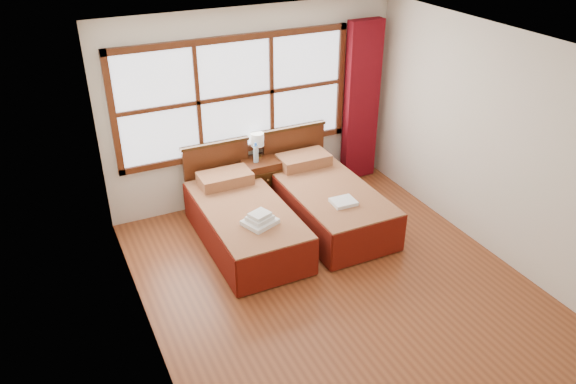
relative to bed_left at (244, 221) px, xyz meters
name	(u,v)px	position (x,y,z in m)	size (l,w,h in m)	color
floor	(334,282)	(0.59, -1.20, -0.29)	(4.50, 4.50, 0.00)	brown
ceiling	(345,49)	(0.59, -1.20, 2.31)	(4.50, 4.50, 0.00)	white
wall_back	(253,107)	(0.59, 1.05, 1.01)	(4.00, 4.00, 0.00)	silver
wall_left	(138,224)	(-1.41, -1.20, 1.01)	(4.50, 4.50, 0.00)	silver
wall_right	(491,143)	(2.59, -1.20, 1.01)	(4.50, 4.50, 0.00)	silver
window	(235,96)	(0.34, 1.01, 1.21)	(3.16, 0.06, 1.56)	white
curtain	(361,102)	(2.19, 0.91, 0.88)	(0.50, 0.16, 2.30)	maroon
bed_left	(244,221)	(0.00, 0.00, 0.00)	(0.99, 2.01, 0.95)	#381F0B
bed_right	(326,200)	(1.14, 0.00, 0.01)	(1.01, 2.03, 0.98)	#381F0B
nightstand	(261,181)	(0.57, 0.80, 0.03)	(0.48, 0.48, 0.65)	#4F2411
towels_left	(260,220)	(0.02, -0.48, 0.28)	(0.43, 0.41, 0.15)	white
towels_right	(343,202)	(1.09, -0.51, 0.25)	(0.29, 0.26, 0.04)	white
lamp	(257,140)	(0.58, 0.91, 0.60)	(0.18, 0.18, 0.34)	gold
bottle_near	(256,153)	(0.50, 0.78, 0.48)	(0.07, 0.07, 0.27)	#A3C1D2
bottle_far	(256,155)	(0.49, 0.77, 0.46)	(0.06, 0.06, 0.24)	#A3C1D2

